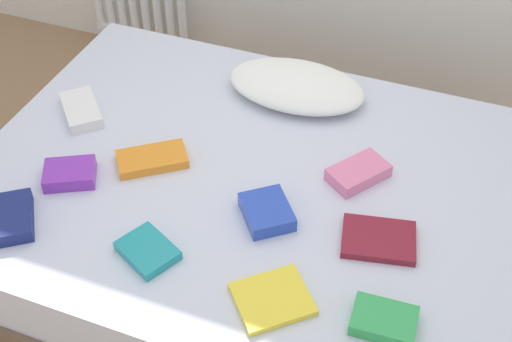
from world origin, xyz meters
TOP-DOWN VIEW (x-y plane):
  - ground_plane at (0.00, 0.00)m, footprint 8.00×8.00m
  - bed at (0.00, 0.00)m, footprint 2.00×1.50m
  - pillow at (0.00, 0.50)m, footprint 0.55×0.34m
  - textbook_orange at (-0.36, -0.06)m, footprint 0.28×0.25m
  - textbook_green at (0.58, -0.44)m, footprint 0.19×0.14m
  - textbook_purple at (-0.58, -0.24)m, footprint 0.22×0.20m
  - textbook_pink at (0.35, 0.12)m, footprint 0.22×0.24m
  - textbook_navy at (-0.64, -0.48)m, footprint 0.22×0.24m
  - textbook_teal at (-0.17, -0.45)m, footprint 0.22×0.20m
  - textbook_maroon at (0.49, -0.14)m, footprint 0.26×0.22m
  - textbook_yellow at (0.25, -0.48)m, footprint 0.28×0.28m
  - textbook_blue at (0.12, -0.17)m, footprint 0.23×0.23m
  - textbook_white at (-0.74, 0.09)m, footprint 0.25×0.25m

SIDE VIEW (x-z plane):
  - ground_plane at x=0.00m, z-range 0.00..0.00m
  - bed at x=0.00m, z-range 0.00..0.50m
  - textbook_yellow at x=0.25m, z-range 0.50..0.52m
  - textbook_maroon at x=0.49m, z-range 0.50..0.53m
  - textbook_teal at x=-0.17m, z-range 0.50..0.53m
  - textbook_orange at x=-0.36m, z-range 0.50..0.53m
  - textbook_green at x=0.58m, z-range 0.50..0.54m
  - textbook_white at x=-0.74m, z-range 0.50..0.55m
  - textbook_pink at x=0.35m, z-range 0.50..0.55m
  - textbook_navy at x=-0.64m, z-range 0.50..0.55m
  - textbook_purple at x=-0.58m, z-range 0.50..0.55m
  - textbook_blue at x=0.12m, z-range 0.50..0.55m
  - pillow at x=0.00m, z-range 0.50..0.60m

